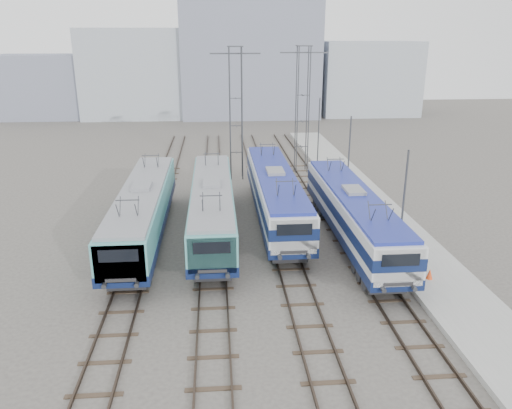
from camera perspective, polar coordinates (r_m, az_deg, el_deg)
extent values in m
plane|color=#514C47|center=(27.29, -0.12, -9.49)|extent=(160.00, 160.00, 0.00)
cube|color=#9E9E99|center=(36.48, 15.04, -2.40)|extent=(4.00, 70.00, 0.30)
cube|color=#0F1C47|center=(33.72, -12.65, -1.76)|extent=(2.79, 17.65, 0.59)
cube|color=#50A0A1|center=(33.34, -12.79, 0.13)|extent=(2.74, 17.65, 1.76)
cube|color=#50A0A1|center=(25.61, -15.24, -6.30)|extent=(2.53, 0.69, 2.00)
cube|color=gray|center=(33.04, -12.91, 1.74)|extent=(2.53, 16.94, 0.20)
cube|color=#262628|center=(28.65, -14.05, -7.26)|extent=(2.06, 3.53, 0.66)
cube|color=#262628|center=(39.47, -11.48, 0.22)|extent=(2.06, 3.53, 0.66)
cube|color=#0F1C47|center=(33.89, -4.97, -1.29)|extent=(2.75, 17.38, 0.58)
cube|color=#50A0A1|center=(33.51, -5.03, 0.57)|extent=(2.70, 17.38, 1.74)
cube|color=#50A0A1|center=(25.77, -5.05, -5.59)|extent=(2.49, 0.68, 1.97)
cube|color=gray|center=(33.22, -5.08, 2.16)|extent=(2.49, 16.69, 0.19)
cube|color=#262628|center=(28.81, -4.95, -6.59)|extent=(2.03, 3.48, 0.65)
cube|color=#262628|center=(39.60, -4.94, 0.59)|extent=(2.03, 3.48, 0.65)
cube|color=#0F1C47|center=(36.19, 2.17, 0.16)|extent=(2.85, 18.00, 0.60)
cube|color=silver|center=(35.82, 2.19, 1.98)|extent=(2.80, 18.00, 1.80)
cube|color=#0F1C47|center=(35.84, 2.19, 1.90)|extent=(2.84, 18.02, 0.70)
cube|color=silver|center=(27.80, 4.28, -3.52)|extent=(2.58, 0.70, 2.04)
cube|color=navy|center=(35.55, 2.21, 3.52)|extent=(2.58, 17.28, 0.20)
cube|color=#262628|center=(30.90, 3.45, -4.70)|extent=(2.10, 3.60, 0.67)
cube|color=#262628|center=(42.09, 1.20, 1.79)|extent=(2.10, 3.60, 0.67)
cube|color=#0F1C47|center=(32.97, 10.87, -2.17)|extent=(2.72, 17.19, 0.57)
cube|color=silver|center=(32.58, 10.99, -0.29)|extent=(2.67, 17.19, 1.72)
cube|color=#0F1C47|center=(32.60, 10.99, -0.37)|extent=(2.71, 17.21, 0.67)
cube|color=silver|center=(25.38, 15.85, -6.74)|extent=(2.46, 0.67, 1.95)
cube|color=navy|center=(32.29, 11.10, 1.31)|extent=(2.46, 16.51, 0.19)
cube|color=#262628|center=(28.24, 13.81, -7.67)|extent=(2.01, 3.44, 0.64)
cube|color=#262628|center=(38.43, 8.60, -0.13)|extent=(2.01, 3.44, 0.64)
cylinder|color=#3F4247|center=(45.95, -2.97, 10.09)|extent=(0.10, 0.10, 12.00)
cylinder|color=#3F4247|center=(46.00, -1.58, 10.11)|extent=(0.10, 0.10, 12.00)
cylinder|color=#3F4247|center=(47.04, -3.02, 10.29)|extent=(0.10, 0.10, 12.00)
cylinder|color=#3F4247|center=(47.09, -1.66, 10.31)|extent=(0.10, 0.10, 12.00)
cube|color=#3F4247|center=(46.02, -2.40, 16.86)|extent=(4.50, 0.12, 0.12)
cylinder|color=#3F4247|center=(48.55, 4.77, 10.51)|extent=(0.10, 0.10, 12.00)
cylinder|color=#3F4247|center=(48.74, 6.07, 10.51)|extent=(0.10, 0.10, 12.00)
cylinder|color=#3F4247|center=(49.63, 4.57, 10.70)|extent=(0.10, 0.10, 12.00)
cylinder|color=#3F4247|center=(49.81, 5.84, 10.69)|extent=(0.10, 0.10, 12.00)
cube|color=#3F4247|center=(48.71, 5.51, 16.90)|extent=(4.50, 0.12, 0.12)
cylinder|color=#3F4247|center=(29.54, 16.43, -0.62)|extent=(0.12, 0.12, 7.00)
cylinder|color=#3F4247|center=(40.50, 10.54, 5.00)|extent=(0.12, 0.12, 7.00)
cylinder|color=#3F4247|center=(51.91, 7.16, 8.17)|extent=(0.12, 0.12, 7.00)
cone|color=#EF4718|center=(29.03, 19.22, -7.49)|extent=(0.36, 0.36, 0.58)
cube|color=#A5AEB9|center=(87.01, -13.06, 14.41)|extent=(18.00, 12.00, 14.00)
cube|color=gray|center=(86.25, -0.76, 16.17)|extent=(22.00, 14.00, 18.00)
cube|color=#A5AEB9|center=(90.04, 12.44, 13.94)|extent=(16.00, 12.00, 12.00)
cube|color=gray|center=(90.78, -23.23, 12.30)|extent=(14.00, 10.00, 10.00)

